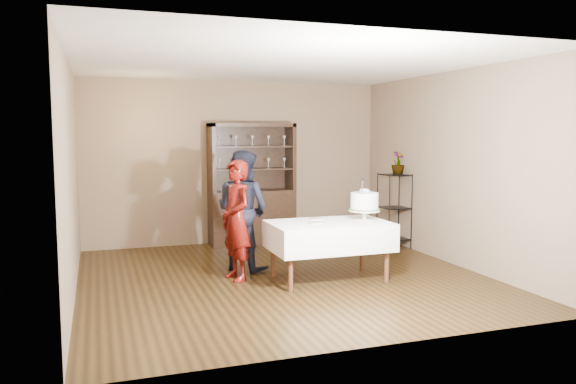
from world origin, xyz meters
The scene contains 14 objects.
floor centered at (0.00, 0.00, 0.00)m, with size 5.00×5.00×0.00m, color black.
ceiling centered at (0.00, 0.00, 2.70)m, with size 5.00×5.00×0.00m, color silver.
back_wall centered at (0.00, 2.50, 1.35)m, with size 5.00×0.02×2.70m, color #76644C.
wall_left centered at (-2.50, 0.00, 1.35)m, with size 0.02×5.00×2.70m, color #76644C.
wall_right centered at (2.50, 0.00, 1.35)m, with size 0.02×5.00×2.70m, color #76644C.
china_hutch centered at (0.20, 2.25, 0.66)m, with size 1.40×0.48×2.00m.
plant_etagere centered at (2.28, 1.20, 0.65)m, with size 0.42×0.42×1.20m.
cake_table centered at (0.50, -0.32, 0.56)m, with size 1.48×0.91×0.74m.
woman centered at (-0.59, 0.08, 0.76)m, with size 0.55×0.36×1.51m, color #360604.
man centered at (-0.39, 0.58, 0.81)m, with size 0.78×0.61×1.61m, color black.
cake centered at (1.00, -0.29, 0.96)m, with size 0.43×0.43×0.55m.
plate_near centered at (0.31, -0.36, 0.74)m, with size 0.19×0.19×0.01m, color silver.
plate_far centered at (0.43, -0.06, 0.74)m, with size 0.18×0.18×0.01m, color silver.
potted_plant centered at (2.33, 1.19, 1.37)m, with size 0.20×0.20×0.36m, color #527437.
Camera 1 is at (-2.22, -6.69, 1.84)m, focal length 35.00 mm.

